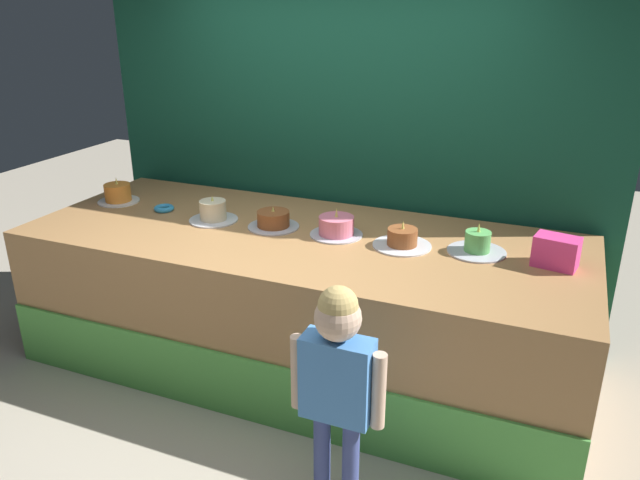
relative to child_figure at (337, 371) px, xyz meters
name	(u,v)px	position (x,y,z in m)	size (l,w,h in m)	color
ground_plane	(254,420)	(-0.67, 0.41, -0.76)	(12.00, 12.00, 0.00)	#BCB29E
stage_platform	(301,300)	(-0.67, 1.10, -0.30)	(3.55, 1.41, 0.93)	#B27F4C
curtain_backdrop	(345,136)	(-0.67, 1.90, 0.64)	(3.81, 0.08, 2.80)	#144C38
child_figure	(337,371)	(0.00, 0.00, 0.00)	(0.46, 0.21, 1.18)	#3F4C8C
pink_box	(556,252)	(0.83, 1.19, 0.26)	(0.23, 0.15, 0.18)	#F63F94
donut	(164,208)	(-1.75, 1.16, 0.19)	(0.14, 0.14, 0.04)	#3399D8
cake_far_left	(118,194)	(-2.18, 1.20, 0.23)	(0.30, 0.30, 0.19)	white
cake_left	(213,212)	(-1.32, 1.12, 0.23)	(0.33, 0.33, 0.17)	silver
cake_center_left	(273,220)	(-0.89, 1.15, 0.22)	(0.34, 0.34, 0.14)	silver
cake_center_right	(336,227)	(-0.46, 1.18, 0.22)	(0.33, 0.33, 0.18)	silver
cake_right	(402,239)	(-0.03, 1.15, 0.21)	(0.35, 0.35, 0.16)	silver
cake_far_right	(477,244)	(0.40, 1.23, 0.22)	(0.34, 0.34, 0.19)	silver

